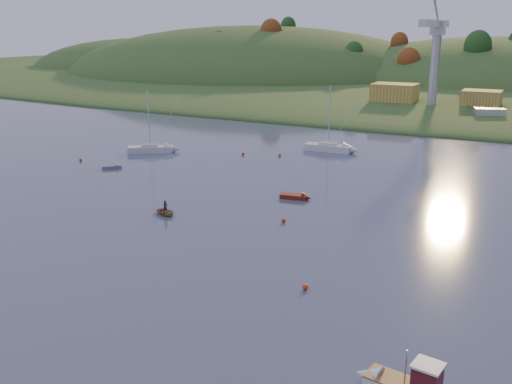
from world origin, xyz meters
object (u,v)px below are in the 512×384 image
at_px(fishing_boat, 399,382).
at_px(red_tender, 300,197).
at_px(sailboat_near, 151,148).
at_px(sailboat_far, 328,147).
at_px(grey_dinghy, 115,167).
at_px(canoe, 166,212).

distance_m(fishing_boat, red_tender, 40.16).
bearing_deg(sailboat_near, fishing_boat, -73.34).
bearing_deg(fishing_boat, sailboat_near, -32.37).
relative_size(fishing_boat, sailboat_far, 0.49).
xyz_separation_m(fishing_boat, sailboat_near, (-55.22, 48.44, -0.06)).
height_order(fishing_boat, sailboat_far, sailboat_far).
distance_m(red_tender, grey_dinghy, 32.03).
bearing_deg(fishing_boat, grey_dinghy, -25.67).
distance_m(sailboat_far, red_tender, 30.29).
xyz_separation_m(sailboat_near, red_tender, (34.28, -14.18, -0.42)).
relative_size(sailboat_near, sailboat_far, 0.94).
bearing_deg(fishing_boat, sailboat_far, -57.40).
distance_m(fishing_boat, grey_dinghy, 64.23).
relative_size(sailboat_far, canoe, 3.83).
bearing_deg(grey_dinghy, fishing_boat, -75.64).
distance_m(sailboat_near, canoe, 35.53).
bearing_deg(sailboat_far, fishing_boat, -67.29).
xyz_separation_m(sailboat_near, canoe, (22.90, -27.16, -0.40)).
xyz_separation_m(sailboat_near, sailboat_far, (27.24, 15.28, 0.04)).
bearing_deg(red_tender, sailboat_far, 94.03).
distance_m(canoe, red_tender, 17.27).
relative_size(fishing_boat, sailboat_near, 0.52).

